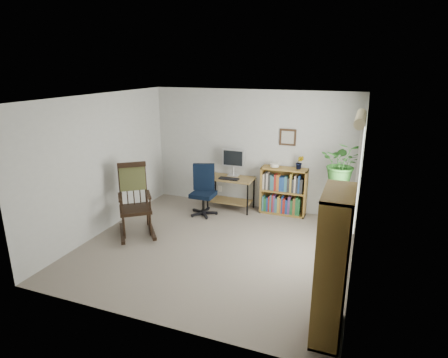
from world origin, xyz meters
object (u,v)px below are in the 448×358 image
at_px(office_chair, 203,190).
at_px(rocking_chair, 135,200).
at_px(desk, 231,193).
at_px(tall_bookshelf, 333,266).
at_px(low_bookshelf, 283,191).

bearing_deg(office_chair, rocking_chair, -139.78).
distance_m(desk, office_chair, 0.66).
bearing_deg(tall_bookshelf, office_chair, 135.24).
xyz_separation_m(rocking_chair, low_bookshelf, (2.19, 1.84, -0.16)).
bearing_deg(desk, rocking_chair, -123.34).
height_order(low_bookshelf, tall_bookshelf, tall_bookshelf).
xyz_separation_m(office_chair, rocking_chair, (-0.74, -1.23, 0.13)).
bearing_deg(desk, office_chair, -128.62).
xyz_separation_m(desk, tall_bookshelf, (2.26, -3.13, 0.50)).
relative_size(desk, tall_bookshelf, 0.56).
distance_m(desk, rocking_chair, 2.08).
distance_m(office_chair, rocking_chair, 1.44).
bearing_deg(tall_bookshelf, rocking_chair, 157.44).
xyz_separation_m(desk, low_bookshelf, (1.06, 0.12, 0.14)).
relative_size(office_chair, tall_bookshelf, 0.61).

